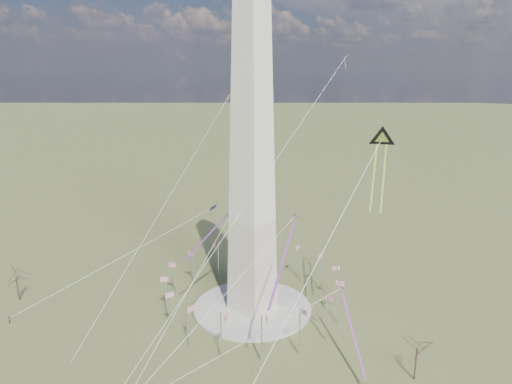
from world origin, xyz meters
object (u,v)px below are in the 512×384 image
Objects in this scene: tree_near at (418,345)px; kite_delta_black at (382,142)px; washington_monument at (252,155)px; person_west at (10,320)px.

kite_delta_black is at bearing 141.65° from tree_near.
washington_monument is 35.09m from kite_delta_black.
washington_monument is 4.63× the size of kite_delta_black.
tree_near is (50.71, -0.65, -38.81)m from washington_monument.
washington_monument reaches higher than person_west.
person_west is (-49.20, -50.89, -46.98)m from washington_monument.
tree_near reaches higher than person_west.
tree_near is 0.59× the size of kite_delta_black.
washington_monument reaches higher than tree_near.
tree_near is at bearing -119.92° from person_west.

